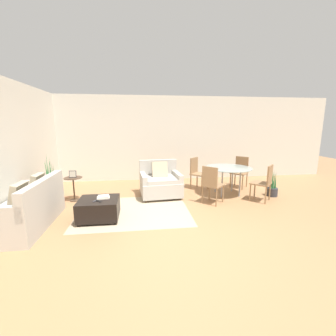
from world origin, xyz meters
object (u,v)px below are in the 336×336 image
picture_frame (73,174)px  tv_remote_secondary (99,201)px  book_stack (103,197)px  potted_plant (51,191)px  tv_remote_primary (96,201)px  potted_plant_small (272,189)px  ottoman (99,208)px  couch (27,210)px  dining_table (228,170)px  side_table (74,184)px  dining_chair_far_left (197,171)px  dining_chair_near_left (211,182)px  dining_chair_near_right (265,181)px  armchair (160,183)px  dining_chair_far_right (240,170)px

picture_frame → tv_remote_secondary: bearing=-58.5°
book_stack → potted_plant: potted_plant is taller
tv_remote_primary → potted_plant_small: (4.26, 1.00, -0.22)m
ottoman → potted_plant_small: bearing=12.2°
couch → ottoman: (1.23, 0.17, -0.09)m
potted_plant_small → dining_table: bearing=165.4°
tv_remote_primary → side_table: side_table is taller
potted_plant → side_table: (0.55, -0.08, 0.16)m
ottoman → book_stack: (0.09, 0.06, 0.21)m
dining_chair_far_left → picture_frame: bearing=-168.5°
ottoman → dining_chair_far_left: (2.46, 1.87, 0.30)m
dining_chair_near_left → dining_chair_far_left: bearing=90.0°
couch → tv_remote_primary: couch is taller
ottoman → dining_chair_near_right: dining_chair_near_right is taller
armchair → dining_chair_far_right: bearing=13.2°
tv_remote_secondary → dining_chair_far_right: size_ratio=0.15×
side_table → potted_plant: bearing=171.8°
potted_plant_small → dining_chair_far_right: bearing=115.5°
armchair → book_stack: 1.76m
potted_plant_small → tv_remote_secondary: bearing=-166.0°
side_table → picture_frame: bearing=-90.0°
book_stack → side_table: side_table is taller
tv_remote_primary → side_table: bearing=120.3°
potted_plant_small → couch: bearing=-168.8°
picture_frame → side_table: bearing=90.0°
potted_plant → dining_chair_far_left: potted_plant is taller
armchair → dining_chair_near_right: (2.44, -0.74, 0.17)m
book_stack → tv_remote_secondary: bearing=-108.0°
side_table → dining_chair_near_right: (4.56, -0.66, 0.11)m
dining_chair_near_left → dining_chair_far_right: 1.86m
couch → tv_remote_secondary: (1.25, 0.04, 0.10)m
dining_chair_near_right → dining_chair_far_right: size_ratio=1.00×
book_stack → ottoman: bearing=-147.3°
couch → dining_chair_near_left: same height
ottoman → picture_frame: bearing=123.1°
armchair → tv_remote_primary: bearing=-134.9°
tv_remote_secondary → dining_chair_far_left: 3.14m
dining_chair_far_left → dining_chair_far_right: (1.32, 0.00, 0.00)m
book_stack → dining_chair_near_left: dining_chair_near_left is taller
ottoman → dining_chair_far_left: dining_chair_far_left is taller
couch → dining_chair_near_left: (3.68, 0.71, 0.21)m
dining_chair_near_right → potted_plant: bearing=171.8°
dining_chair_far_left → dining_chair_far_right: same height
armchair → potted_plant_small: armchair is taller
book_stack → dining_table: bearing=20.8°
dining_chair_near_left → dining_chair_near_right: 1.32m
ottoman → potted_plant: potted_plant is taller
dining_table → tv_remote_secondary: bearing=-156.6°
ottoman → side_table: bearing=123.1°
book_stack → picture_frame: (-0.88, 1.15, 0.23)m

